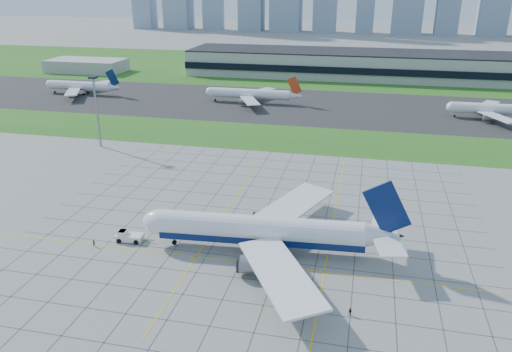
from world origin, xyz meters
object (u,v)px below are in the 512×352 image
at_px(crew_far, 350,312).
at_px(distant_jet_1, 251,94).
at_px(light_mast, 96,103).
at_px(distant_jet_0, 81,86).
at_px(crew_near, 94,243).
at_px(airliner, 263,231).
at_px(distant_jet_2, 489,109).
at_px(pushback_tug, 128,236).

distance_m(crew_far, distant_jet_1, 170.47).
xyz_separation_m(light_mast, distant_jet_0, (-55.32, 79.83, -11.70)).
bearing_deg(distant_jet_0, light_mast, -55.28).
xyz_separation_m(crew_near, distant_jet_0, (-90.96, 147.51, 3.68)).
relative_size(crew_near, distant_jet_1, 0.03).
bearing_deg(airliner, distant_jet_2, 57.30).
bearing_deg(light_mast, distant_jet_2, 26.55).
bearing_deg(pushback_tug, distant_jet_2, 48.38).
bearing_deg(light_mast, crew_far, -40.58).
xyz_separation_m(light_mast, pushback_tug, (42.14, -63.52, -15.06)).
bearing_deg(crew_far, distant_jet_1, 116.21).
bearing_deg(light_mast, distant_jet_1, 65.02).
xyz_separation_m(distant_jet_0, distant_jet_1, (92.72, 0.45, 0.00)).
bearing_deg(light_mast, distant_jet_0, 124.72).
xyz_separation_m(pushback_tug, distant_jet_0, (-97.46, 143.36, 3.37)).
xyz_separation_m(airliner, distant_jet_1, (-36.29, 141.51, -0.61)).
xyz_separation_m(crew_far, distant_jet_2, (52.37, 153.61, 3.71)).
bearing_deg(crew_far, distant_jet_2, 78.01).
height_order(crew_far, distant_jet_0, distant_jet_0).
height_order(light_mast, distant_jet_1, light_mast).
distance_m(airliner, crew_far, 28.29).
height_order(crew_near, crew_far, crew_near).
relative_size(light_mast, distant_jet_2, 0.60).
distance_m(pushback_tug, distant_jet_0, 173.38).
relative_size(pushback_tug, crew_near, 5.68).
distance_m(distant_jet_1, distant_jet_2, 109.16).
xyz_separation_m(distant_jet_1, distant_jet_2, (108.92, -7.16, -0.00)).
relative_size(light_mast, airliner, 0.43).
bearing_deg(distant_jet_2, distant_jet_0, 178.09).
distance_m(light_mast, distant_jet_2, 164.00).
relative_size(light_mast, crew_far, 16.54).
bearing_deg(pushback_tug, light_mast, 119.26).
bearing_deg(crew_near, light_mast, 36.66).
xyz_separation_m(light_mast, crew_near, (35.64, -67.67, -15.38)).
bearing_deg(pushback_tug, crew_near, -151.74).
height_order(crew_far, distant_jet_1, distant_jet_1).
distance_m(pushback_tug, distant_jet_1, 143.93).
height_order(crew_near, distant_jet_0, distant_jet_0).
xyz_separation_m(crew_near, crew_far, (58.32, -12.81, -0.03)).
relative_size(pushback_tug, distant_jet_2, 0.21).
relative_size(crew_far, distant_jet_2, 0.04).
bearing_deg(pushback_tug, distant_jet_1, 87.59).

